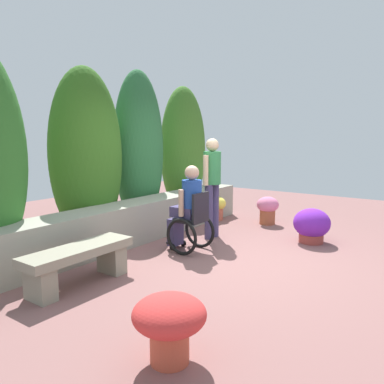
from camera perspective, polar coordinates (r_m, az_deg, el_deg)
The scene contains 10 objects.
ground_plane at distance 5.64m, azimuth 4.99°, elevation -9.81°, with size 13.51×13.51×0.00m, color #825755.
stone_retaining_wall at distance 6.54m, azimuth -8.00°, elevation -4.25°, with size 5.52×0.58×0.67m, color gray.
hedge_backdrop at distance 6.70m, azimuth -13.58°, elevation 5.78°, with size 6.09×1.20×3.03m.
stone_bench at distance 4.73m, azimuth -16.76°, elevation -9.82°, with size 1.39×0.42×0.47m.
person_in_wheelchair at distance 5.76m, azimuth -0.47°, elevation -2.96°, with size 0.53×0.66×1.33m.
person_standing_companion at distance 6.47m, azimuth 3.06°, elevation 1.67°, with size 0.49×0.30×1.72m.
flower_pot_purple_near at distance 3.10m, azimuth -3.45°, elevation -18.91°, with size 0.59×0.59×0.54m.
flower_pot_terracotta_by_wall at distance 6.59m, azimuth 17.67°, elevation -4.84°, with size 0.60×0.60×0.58m.
flower_pot_red_accent at distance 7.98m, azimuth 3.88°, elevation -2.20°, with size 0.36×0.36×0.49m.
flower_pot_small_foreground at distance 7.73m, azimuth 11.38°, elevation -2.43°, with size 0.44×0.44×0.56m.
Camera 1 is at (-4.63, -2.69, 1.77)m, focal length 35.20 mm.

